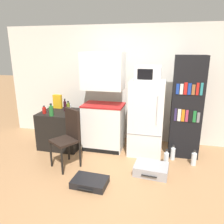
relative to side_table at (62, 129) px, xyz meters
name	(u,v)px	position (x,y,z in m)	size (l,w,h in m)	color
ground_plane	(112,188)	(1.40, -1.23, -0.38)	(24.00, 24.00, 0.00)	#A3754C
wall_back	(143,85)	(1.60, 0.77, 0.88)	(6.40, 0.10, 2.51)	silver
side_table	(62,129)	(0.00, 0.00, 0.00)	(0.82, 0.75, 0.76)	black
kitchen_hutch	(103,106)	(0.89, 0.10, 0.53)	(0.82, 0.55, 1.96)	silver
refrigerator	(146,118)	(1.76, 0.08, 0.35)	(0.65, 0.61, 1.45)	silver
microwave	(148,73)	(1.76, 0.08, 1.21)	(0.46, 0.36, 0.27)	silver
bookshelf	(186,108)	(2.49, 0.18, 0.58)	(0.55, 0.40, 1.92)	black
bottle_wine_dark	(65,106)	(0.07, 0.06, 0.49)	(0.06, 0.06, 0.26)	black
bottle_olive_oil	(68,108)	(0.20, -0.06, 0.49)	(0.07, 0.07, 0.25)	#566619
bottle_ketchup_red	(44,110)	(-0.26, -0.20, 0.45)	(0.08, 0.08, 0.16)	#AD1914
bottle_green_tall	(51,111)	(-0.04, -0.32, 0.48)	(0.08, 0.08, 0.25)	#1E6028
bottle_clear_short	(69,107)	(0.11, 0.20, 0.44)	(0.07, 0.07, 0.15)	silver
cereal_box	(58,102)	(-0.19, 0.24, 0.53)	(0.19, 0.07, 0.30)	gold
chair	(69,133)	(0.50, -0.72, 0.22)	(0.55, 0.55, 1.03)	black
suitcase_large_flat	(90,182)	(1.05, -1.23, -0.33)	(0.55, 0.41, 0.11)	black
suitcase_small_flat	(151,169)	(1.94, -0.69, -0.30)	(0.58, 0.45, 0.16)	#99999E
water_bottle_front	(166,159)	(2.18, -0.35, -0.25)	(0.09, 0.09, 0.31)	silver
water_bottle_middle	(194,159)	(2.66, -0.21, -0.26)	(0.09, 0.09, 0.29)	silver
water_bottle_back	(173,153)	(2.30, -0.09, -0.26)	(0.08, 0.08, 0.29)	silver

